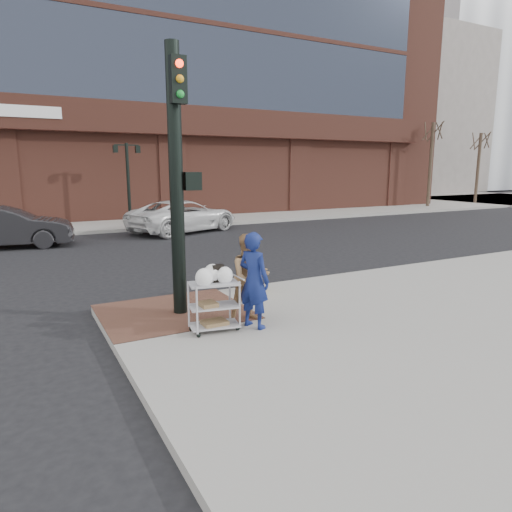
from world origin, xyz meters
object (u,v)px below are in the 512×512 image
pedestrian_tan (250,278)px  fire_hydrant (256,273)px  lamp_post (128,174)px  traffic_signal_pole (178,174)px  woman_blue (254,280)px  sedan_dark (5,227)px  minivan_white (184,216)px  utility_cart (214,301)px

pedestrian_tan → fire_hydrant: 2.09m
lamp_post → fire_hydrant: 14.67m
traffic_signal_pole → fire_hydrant: traffic_signal_pole is taller
lamp_post → woman_blue: 16.76m
lamp_post → traffic_signal_pole: bearing=-99.2°
sedan_dark → fire_hydrant: sedan_dark is taller
pedestrian_tan → minivan_white: bearing=74.1°
traffic_signal_pole → pedestrian_tan: (0.96, -1.05, -1.86)m
lamp_post → traffic_signal_pole: 15.43m
lamp_post → woman_blue: bearing=-95.5°
lamp_post → minivan_white: (1.74, -3.26, -1.87)m
pedestrian_tan → sedan_dark: (-4.04, 11.99, -0.19)m
pedestrian_tan → minivan_white: pedestrian_tan is taller
fire_hydrant → utility_cart: bearing=-133.7°
lamp_post → sedan_dark: size_ratio=0.85×
lamp_post → traffic_signal_pole: size_ratio=0.80×
minivan_white → utility_cart: bearing=141.1°
sedan_dark → utility_cart: sedan_dark is taller
lamp_post → utility_cart: size_ratio=3.43×
lamp_post → woman_blue: lamp_post is taller
pedestrian_tan → utility_cart: size_ratio=1.40×
traffic_signal_pole → fire_hydrant: bearing=19.3°
lamp_post → sedan_dark: (-5.56, -4.28, -1.84)m
minivan_white → sedan_dark: bearing=76.1°
woman_blue → minivan_white: size_ratio=0.32×
traffic_signal_pole → minivan_white: traffic_signal_pole is taller
minivan_white → fire_hydrant: bearing=147.1°
pedestrian_tan → minivan_white: 13.41m
pedestrian_tan → utility_cart: 0.86m
traffic_signal_pole → woman_blue: traffic_signal_pole is taller
lamp_post → pedestrian_tan: (-1.52, -16.28, -1.65)m
sedan_dark → woman_blue: bearing=-153.5°
woman_blue → fire_hydrant: (1.15, 2.09, -0.42)m
minivan_white → utility_cart: size_ratio=4.58×
lamp_post → utility_cart: 16.73m
pedestrian_tan → minivan_white: size_ratio=0.31×
utility_cart → fire_hydrant: 2.68m
traffic_signal_pole → utility_cart: (0.17, -1.23, -2.15)m
traffic_signal_pole → lamp_post: bearing=80.8°
lamp_post → woman_blue: (-1.61, -16.61, -1.61)m
sedan_dark → fire_hydrant: bearing=-144.8°
traffic_signal_pole → fire_hydrant: (2.02, 0.71, -2.24)m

